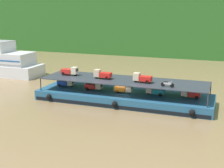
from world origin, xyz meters
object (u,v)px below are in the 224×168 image
(mini_truck_lower_bow, at_px, (190,93))
(mini_truck_upper_mid, at_px, (102,74))
(mini_truck_lower_stern, at_px, (66,82))
(mini_truck_upper_fore, at_px, (142,78))
(cargo_barge, at_px, (123,97))
(mini_truck_lower_aft, at_px, (94,86))
(motorcycle_upper_port, at_px, (167,84))
(mini_truck_upper_stern, at_px, (70,71))
(mini_truck_lower_mid, at_px, (124,89))
(mini_truck_lower_fore, at_px, (155,90))

(mini_truck_lower_bow, xyz_separation_m, mini_truck_upper_mid, (-13.42, -0.84, 2.00))
(mini_truck_lower_stern, height_order, mini_truck_upper_fore, mini_truck_upper_fore)
(cargo_barge, xyz_separation_m, mini_truck_lower_bow, (10.03, 0.58, 1.44))
(mini_truck_lower_aft, distance_m, motorcycle_upper_port, 12.20)
(mini_truck_lower_bow, distance_m, mini_truck_upper_mid, 13.59)
(cargo_barge, bearing_deg, mini_truck_lower_aft, -178.06)
(mini_truck_lower_bow, xyz_separation_m, mini_truck_upper_stern, (-19.33, -0.30, 2.00))
(mini_truck_upper_stern, height_order, motorcycle_upper_port, mini_truck_upper_stern)
(mini_truck_lower_mid, xyz_separation_m, mini_truck_lower_fore, (4.73, 0.54, 0.00))
(mini_truck_upper_stern, height_order, mini_truck_upper_mid, same)
(mini_truck_lower_stern, distance_m, mini_truck_lower_fore, 14.98)
(mini_truck_upper_stern, xyz_separation_m, mini_truck_upper_mid, (5.92, -0.54, 0.00))
(cargo_barge, xyz_separation_m, mini_truck_upper_stern, (-9.31, 0.29, 3.44))
(mini_truck_lower_stern, relative_size, mini_truck_upper_stern, 1.00)
(mini_truck_upper_mid, relative_size, mini_truck_upper_fore, 0.99)
(mini_truck_lower_aft, distance_m, mini_truck_lower_bow, 14.90)
(mini_truck_lower_mid, bearing_deg, mini_truck_lower_bow, 4.27)
(mini_truck_lower_mid, bearing_deg, mini_truck_lower_fore, 6.45)
(mini_truck_lower_fore, bearing_deg, mini_truck_upper_fore, -151.36)
(mini_truck_lower_mid, height_order, mini_truck_lower_fore, same)
(mini_truck_lower_fore, relative_size, mini_truck_upper_stern, 1.01)
(mini_truck_lower_aft, relative_size, mini_truck_lower_mid, 0.99)
(mini_truck_lower_mid, bearing_deg, motorcycle_upper_port, -14.98)
(mini_truck_lower_mid, xyz_separation_m, mini_truck_upper_mid, (-3.51, -0.10, 2.00))
(mini_truck_lower_mid, distance_m, mini_truck_upper_stern, 9.64)
(mini_truck_lower_mid, bearing_deg, mini_truck_upper_stern, 177.29)
(mini_truck_lower_aft, relative_size, motorcycle_upper_port, 1.45)
(mini_truck_lower_fore, bearing_deg, cargo_barge, -175.53)
(mini_truck_lower_fore, distance_m, mini_truck_upper_mid, 8.50)
(mini_truck_upper_stern, relative_size, mini_truck_upper_mid, 1.00)
(cargo_barge, height_order, mini_truck_lower_aft, mini_truck_lower_aft)
(mini_truck_lower_aft, relative_size, mini_truck_lower_bow, 1.01)
(mini_truck_lower_mid, relative_size, mini_truck_upper_fore, 1.01)
(mini_truck_lower_fore, distance_m, mini_truck_lower_bow, 5.18)
(mini_truck_lower_mid, bearing_deg, mini_truck_lower_aft, -179.90)
(mini_truck_lower_mid, height_order, mini_truck_lower_bow, same)
(mini_truck_lower_stern, bearing_deg, mini_truck_lower_bow, 0.65)
(cargo_barge, bearing_deg, mini_truck_lower_stern, 177.98)
(mini_truck_lower_fore, bearing_deg, mini_truck_lower_stern, -179.92)
(mini_truck_upper_stern, bearing_deg, mini_truck_lower_bow, 0.87)
(mini_truck_lower_aft, height_order, mini_truck_lower_mid, same)
(cargo_barge, xyz_separation_m, mini_truck_lower_stern, (-10.14, 0.36, 1.44))
(mini_truck_lower_bow, bearing_deg, mini_truck_lower_fore, -177.73)
(mini_truck_lower_bow, height_order, mini_truck_upper_mid, mini_truck_upper_mid)
(mini_truck_lower_aft, height_order, mini_truck_upper_mid, mini_truck_upper_mid)
(mini_truck_lower_aft, distance_m, mini_truck_upper_fore, 8.18)
(mini_truck_upper_stern, bearing_deg, mini_truck_lower_fore, 0.36)
(mini_truck_lower_stern, height_order, mini_truck_upper_mid, mini_truck_upper_mid)
(mini_truck_lower_bow, height_order, mini_truck_upper_stern, mini_truck_upper_stern)
(cargo_barge, bearing_deg, mini_truck_lower_fore, 4.47)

